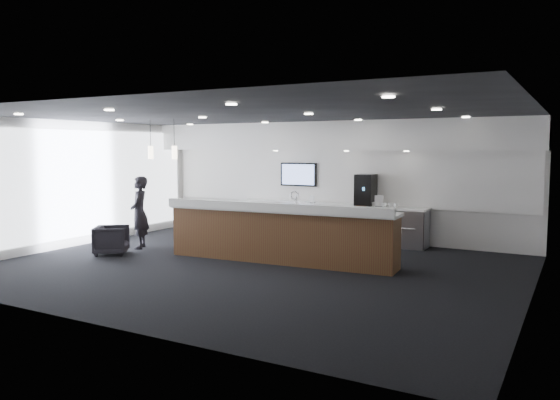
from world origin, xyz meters
The scene contains 25 objects.
ground centered at (0.00, 0.00, 0.00)m, with size 10.00×10.00×0.00m, color black.
ceiling centered at (0.00, 0.00, 3.00)m, with size 10.00×8.00×0.02m, color black.
back_wall centered at (0.00, 4.00, 1.50)m, with size 10.00×0.02×3.00m, color silver.
left_wall centered at (-5.00, 0.00, 1.50)m, with size 0.02×8.00×3.00m, color silver.
right_wall centered at (5.00, 0.00, 1.50)m, with size 0.02×8.00×3.00m, color silver.
soffit_bulkhead centered at (0.00, 3.55, 2.65)m, with size 10.00×0.90×0.70m, color white.
alcove_panel centered at (0.00, 3.97, 1.60)m, with size 9.80×0.06×1.40m, color white.
window_blinds_wall centered at (-4.96, 0.00, 1.50)m, with size 0.04×7.36×2.55m, color #B0BDD4.
back_credenza centered at (0.00, 3.64, 0.48)m, with size 5.06×0.66×0.95m.
wall_tv centered at (-1.00, 3.91, 1.65)m, with size 1.05×0.08×0.62m.
pendant_left centered at (-2.40, 0.80, 2.25)m, with size 0.12×0.12×0.30m, color #FFE9C6.
pendant_right centered at (-3.10, 0.80, 2.25)m, with size 0.12×0.12×0.30m, color #FFE9C6.
ceiling_can_lights centered at (0.00, 0.00, 2.97)m, with size 7.00×5.00×0.02m, color white, non-canonical shape.
service_counter centered at (0.19, 0.73, 0.58)m, with size 4.99×1.16×1.49m.
coffee_machine centered at (0.98, 3.66, 1.33)m, with size 0.44×0.57×0.76m.
info_sign_left centered at (-0.42, 3.53, 1.05)m, with size 0.14×0.02×0.19m, color silver.
info_sign_right centered at (1.37, 3.51, 1.09)m, with size 0.20×0.02×0.27m, color silver.
armchair centered at (-3.45, -0.39, 0.32)m, with size 0.69×0.71×0.64m, color black.
lounge_guest centered at (-3.43, 0.48, 0.85)m, with size 0.62×0.41×1.69m, color black.
cup_0 centered at (1.79, 3.53, 1.00)m, with size 0.11×0.11×0.10m, color white.
cup_1 centered at (1.65, 3.53, 1.00)m, with size 0.11×0.11×0.10m, color white.
cup_2 centered at (1.51, 3.53, 1.00)m, with size 0.11×0.11×0.10m, color white.
cup_3 centered at (1.37, 3.53, 1.00)m, with size 0.11×0.11×0.10m, color white.
cup_4 centered at (1.23, 3.53, 1.00)m, with size 0.11×0.11×0.10m, color white.
cup_5 centered at (1.09, 3.53, 1.00)m, with size 0.11×0.11×0.10m, color white.
Camera 1 is at (5.60, -9.01, 2.35)m, focal length 35.00 mm.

